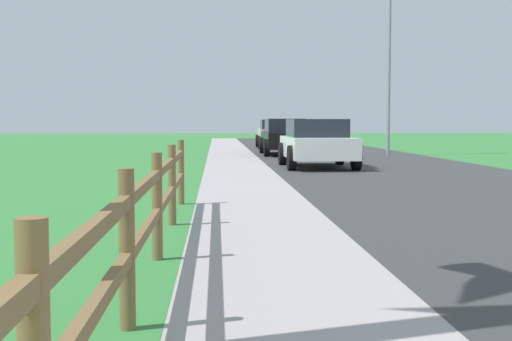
{
  "coord_description": "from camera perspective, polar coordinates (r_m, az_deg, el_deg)",
  "views": [
    {
      "loc": [
        -1.63,
        0.61,
        1.42
      ],
      "look_at": [
        -1.03,
        11.27,
        0.68
      ],
      "focal_mm": 49.77,
      "sensor_mm": 36.0,
      "label": 1
    }
  ],
  "objects": [
    {
      "name": "grass_verge",
      "position": [
        26.58,
        -9.39,
        0.87
      ],
      "size": [
        5.0,
        66.0,
        0.0
      ],
      "primitive_type": "cube",
      "color": "#357D39",
      "rests_on": "ground"
    },
    {
      "name": "street_lamp",
      "position": [
        30.27,
        10.83,
        9.09
      ],
      "size": [
        1.17,
        0.2,
        7.09
      ],
      "color": "gray",
      "rests_on": "ground"
    },
    {
      "name": "parked_suv_white",
      "position": [
        21.96,
        4.92,
        2.26
      ],
      "size": [
        2.13,
        4.34,
        1.49
      ],
      "color": "white",
      "rests_on": "ground"
    },
    {
      "name": "ground_plane",
      "position": [
        24.48,
        0.63,
        0.64
      ],
      "size": [
        120.0,
        120.0,
        0.0
      ],
      "primitive_type": "plane",
      "color": "#357D39"
    },
    {
      "name": "parked_car_black",
      "position": [
        30.26,
        2.33,
        2.74
      ],
      "size": [
        1.98,
        4.87,
        1.53
      ],
      "color": "black",
      "rests_on": "ground"
    },
    {
      "name": "road_asphalt",
      "position": [
        26.92,
        7.8,
        0.92
      ],
      "size": [
        7.0,
        66.0,
        0.01
      ],
      "primitive_type": "cube",
      "color": "#383838",
      "rests_on": "ground"
    },
    {
      "name": "curb_concrete",
      "position": [
        26.46,
        -6.16,
        0.88
      ],
      "size": [
        6.0,
        66.0,
        0.01
      ],
      "primitive_type": "cube",
      "color": "#A79D9D",
      "rests_on": "ground"
    },
    {
      "name": "rail_fence",
      "position": [
        6.07,
        -8.92,
        -3.42
      ],
      "size": [
        0.11,
        12.3,
        1.11
      ],
      "color": "brown",
      "rests_on": "ground"
    },
    {
      "name": "parked_car_beige",
      "position": [
        37.83,
        1.68,
        2.98
      ],
      "size": [
        2.18,
        4.73,
        1.51
      ],
      "color": "#C6B793",
      "rests_on": "ground"
    }
  ]
}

